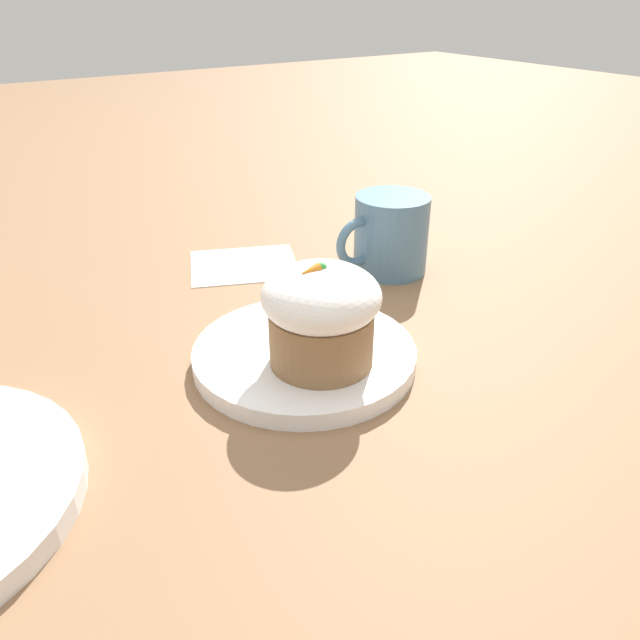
{
  "coord_description": "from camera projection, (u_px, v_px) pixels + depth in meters",
  "views": [
    {
      "loc": [
        0.25,
        0.41,
        0.31
      ],
      "look_at": [
        0.0,
        0.03,
        0.06
      ],
      "focal_mm": 35.0,
      "sensor_mm": 36.0,
      "label": 1
    }
  ],
  "objects": [
    {
      "name": "carrot_cake",
      "position": [
        320.0,
        314.0,
        0.51
      ],
      "size": [
        0.1,
        0.1,
        0.09
      ],
      "color": "olive",
      "rests_on": "dessert_plate"
    },
    {
      "name": "spoon",
      "position": [
        305.0,
        335.0,
        0.57
      ],
      "size": [
        0.04,
        0.11,
        0.01
      ],
      "color": "#B7B7BC",
      "rests_on": "dessert_plate"
    },
    {
      "name": "paper_napkin",
      "position": [
        244.0,
        264.0,
        0.76
      ],
      "size": [
        0.16,
        0.15,
        0.0
      ],
      "color": "white",
      "rests_on": "ground_plane"
    },
    {
      "name": "dessert_plate",
      "position": [
        304.0,
        355.0,
        0.56
      ],
      "size": [
        0.2,
        0.2,
        0.02
      ],
      "color": "white",
      "rests_on": "ground_plane"
    },
    {
      "name": "ground_plane",
      "position": [
        304.0,
        362.0,
        0.57
      ],
      "size": [
        4.0,
        4.0,
        0.0
      ],
      "primitive_type": "plane",
      "color": "#846042"
    },
    {
      "name": "coffee_cup",
      "position": [
        389.0,
        234.0,
        0.72
      ],
      "size": [
        0.12,
        0.09,
        0.09
      ],
      "color": "teal",
      "rests_on": "ground_plane"
    }
  ]
}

